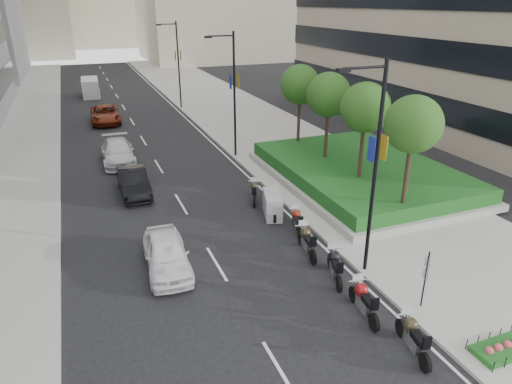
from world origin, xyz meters
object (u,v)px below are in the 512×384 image
motorcycle_0 (413,336)px  motorcycle_2 (335,266)px  motorcycle_5 (272,205)px  parking_sign (426,276)px  motorcycle_6 (254,192)px  car_a (167,254)px  motorcycle_1 (364,300)px  car_c (118,152)px  delivery_van (91,88)px  car_d (105,114)px  motorcycle_4 (297,221)px  lamp_post_2 (177,61)px  lamp_post_0 (373,162)px  motorcycle_3 (307,241)px  lamp_post_1 (232,89)px  car_b (133,182)px

motorcycle_0 → motorcycle_2: (-0.16, 4.75, 0.01)m
motorcycle_5 → parking_sign: bearing=-151.5°
motorcycle_6 → car_a: (-6.24, -5.45, 0.19)m
motorcycle_2 → parking_sign: bearing=-128.1°
motorcycle_1 → motorcycle_2: 2.49m
parking_sign → car_c: (-8.82, 21.94, -0.67)m
car_a → motorcycle_1: bearing=-39.6°
motorcycle_0 → delivery_van: size_ratio=0.45×
car_d → motorcycle_4: bearing=-72.8°
lamp_post_2 → car_c: lamp_post_2 is taller
lamp_post_0 → delivery_van: 46.81m
motorcycle_3 → car_d: bearing=21.8°
motorcycle_3 → motorcycle_6: (-0.06, 6.48, -0.07)m
motorcycle_3 → motorcycle_4: motorcycle_3 is taller
motorcycle_5 → car_a: (-6.43, -3.26, 0.12)m
motorcycle_5 → car_a: 7.21m
lamp_post_2 → car_c: (-8.17, -16.06, -4.28)m
motorcycle_3 → parking_sign: bearing=-149.0°
lamp_post_1 → car_d: 17.19m
parking_sign → lamp_post_0: bearing=102.3°
lamp_post_2 → car_c: bearing=-117.0°
lamp_post_1 → delivery_van: bearing=106.6°
motorcycle_2 → motorcycle_1: bearing=-167.4°
lamp_post_2 → motorcycle_6: size_ratio=4.34×
parking_sign → car_c: parking_sign is taller
motorcycle_3 → motorcycle_6: size_ratio=1.18×
lamp_post_2 → motorcycle_2: lamp_post_2 is taller
motorcycle_2 → car_b: 14.14m
motorcycle_3 → motorcycle_6: bearing=9.7°
motorcycle_4 → car_a: car_a is taller
motorcycle_0 → parking_sign: bearing=-34.9°
parking_sign → car_b: (-8.59, 15.54, -0.69)m
lamp_post_0 → delivery_van: bearing=100.6°
car_b → car_c: bearing=92.2°
lamp_post_2 → motorcycle_0: (-1.20, -39.73, -4.45)m
lamp_post_0 → motorcycle_3: bearing=122.3°
motorcycle_1 → delivery_van: (-6.97, 48.30, 0.35)m
car_b → car_c: 6.40m
lamp_post_1 → motorcycle_2: lamp_post_1 is taller
lamp_post_0 → car_c: 21.06m
motorcycle_1 → delivery_van: delivery_van is taller
motorcycle_0 → motorcycle_5: (-0.14, 11.34, 0.03)m
motorcycle_2 → car_c: 20.11m
lamp_post_2 → motorcycle_0: bearing=-91.7°
parking_sign → car_d: parking_sign is taller
motorcycle_5 → car_b: size_ratio=0.49×
motorcycle_0 → car_d: size_ratio=0.40×
motorcycle_1 → motorcycle_5: bearing=6.6°
lamp_post_2 → motorcycle_5: bearing=-92.7°
motorcycle_3 → motorcycle_5: motorcycle_5 is taller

